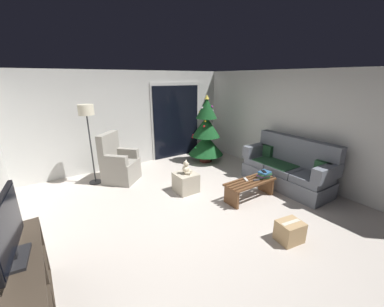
{
  "coord_description": "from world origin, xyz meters",
  "views": [
    {
      "loc": [
        -2.16,
        -3.08,
        2.32
      ],
      "look_at": [
        0.4,
        0.7,
        0.85
      ],
      "focal_mm": 22.12,
      "sensor_mm": 36.0,
      "label": 1
    }
  ],
  "objects_px": {
    "ottoman": "(186,182)",
    "media_shelf": "(22,302)",
    "couch": "(288,169)",
    "armchair": "(119,164)",
    "book_stack": "(264,175)",
    "christmas_tree": "(206,133)",
    "remote_white": "(246,180)",
    "teddy_bear_cream": "(186,168)",
    "cardboard_box_taped_mid_floor": "(290,231)",
    "cell_phone": "(264,171)",
    "television": "(8,230)",
    "coffee_table": "(250,187)",
    "floor_lamp": "(87,118)",
    "remote_graphite": "(257,180)"
  },
  "relations": [
    {
      "from": "cell_phone",
      "to": "teddy_bear_cream",
      "type": "relative_size",
      "value": 0.5
    },
    {
      "from": "christmas_tree",
      "to": "teddy_bear_cream",
      "type": "xyz_separation_m",
      "value": [
        -1.5,
        -1.29,
        -0.31
      ]
    },
    {
      "from": "couch",
      "to": "teddy_bear_cream",
      "type": "xyz_separation_m",
      "value": [
        -2.01,
        1.02,
        0.13
      ]
    },
    {
      "from": "floor_lamp",
      "to": "media_shelf",
      "type": "height_order",
      "value": "floor_lamp"
    },
    {
      "from": "remote_white",
      "to": "ottoman",
      "type": "relative_size",
      "value": 0.35
    },
    {
      "from": "coffee_table",
      "to": "floor_lamp",
      "type": "xyz_separation_m",
      "value": [
        -2.38,
        2.52,
        1.25
      ]
    },
    {
      "from": "television",
      "to": "teddy_bear_cream",
      "type": "distance_m",
      "value": 3.26
    },
    {
      "from": "book_stack",
      "to": "cardboard_box_taped_mid_floor",
      "type": "bearing_deg",
      "value": -124.64
    },
    {
      "from": "book_stack",
      "to": "christmas_tree",
      "type": "height_order",
      "value": "christmas_tree"
    },
    {
      "from": "couch",
      "to": "remote_white",
      "type": "xyz_separation_m",
      "value": [
        -1.18,
        0.12,
        -0.0
      ]
    },
    {
      "from": "television",
      "to": "teddy_bear_cream",
      "type": "xyz_separation_m",
      "value": [
        2.8,
        1.56,
        -0.56
      ]
    },
    {
      "from": "media_shelf",
      "to": "cell_phone",
      "type": "bearing_deg",
      "value": 8.44
    },
    {
      "from": "armchair",
      "to": "remote_white",
      "type": "bearing_deg",
      "value": -51.03
    },
    {
      "from": "armchair",
      "to": "television",
      "type": "distance_m",
      "value": 3.5
    },
    {
      "from": "teddy_bear_cream",
      "to": "cardboard_box_taped_mid_floor",
      "type": "height_order",
      "value": "teddy_bear_cream"
    },
    {
      "from": "book_stack",
      "to": "ottoman",
      "type": "relative_size",
      "value": 0.62
    },
    {
      "from": "coffee_table",
      "to": "christmas_tree",
      "type": "relative_size",
      "value": 0.58
    },
    {
      "from": "remote_white",
      "to": "armchair",
      "type": "relative_size",
      "value": 0.14
    },
    {
      "from": "coffee_table",
      "to": "ottoman",
      "type": "bearing_deg",
      "value": 131.8
    },
    {
      "from": "floor_lamp",
      "to": "book_stack",
      "type": "bearing_deg",
      "value": -43.48
    },
    {
      "from": "media_shelf",
      "to": "television",
      "type": "distance_m",
      "value": 0.72
    },
    {
      "from": "remote_white",
      "to": "teddy_bear_cream",
      "type": "distance_m",
      "value": 1.23
    },
    {
      "from": "television",
      "to": "remote_graphite",
      "type": "bearing_deg",
      "value": 7.93
    },
    {
      "from": "couch",
      "to": "armchair",
      "type": "height_order",
      "value": "armchair"
    },
    {
      "from": "armchair",
      "to": "floor_lamp",
      "type": "relative_size",
      "value": 0.63
    },
    {
      "from": "book_stack",
      "to": "cell_phone",
      "type": "xyz_separation_m",
      "value": [
        -0.01,
        0.01,
        0.07
      ]
    },
    {
      "from": "armchair",
      "to": "media_shelf",
      "type": "bearing_deg",
      "value": -121.89
    },
    {
      "from": "media_shelf",
      "to": "television",
      "type": "bearing_deg",
      "value": 56.87
    },
    {
      "from": "remote_graphite",
      "to": "remote_white",
      "type": "bearing_deg",
      "value": 62.53
    },
    {
      "from": "ottoman",
      "to": "media_shelf",
      "type": "bearing_deg",
      "value": -150.16
    },
    {
      "from": "floor_lamp",
      "to": "ottoman",
      "type": "relative_size",
      "value": 4.05
    },
    {
      "from": "christmas_tree",
      "to": "ottoman",
      "type": "height_order",
      "value": "christmas_tree"
    },
    {
      "from": "remote_white",
      "to": "teddy_bear_cream",
      "type": "height_order",
      "value": "teddy_bear_cream"
    },
    {
      "from": "floor_lamp",
      "to": "television",
      "type": "height_order",
      "value": "floor_lamp"
    },
    {
      "from": "cardboard_box_taped_mid_floor",
      "to": "floor_lamp",
      "type": "bearing_deg",
      "value": 116.77
    },
    {
      "from": "remote_graphite",
      "to": "christmas_tree",
      "type": "bearing_deg",
      "value": -0.31
    },
    {
      "from": "armchair",
      "to": "teddy_bear_cream",
      "type": "height_order",
      "value": "armchair"
    },
    {
      "from": "coffee_table",
      "to": "ottoman",
      "type": "xyz_separation_m",
      "value": [
        -0.88,
        0.98,
        -0.05
      ]
    },
    {
      "from": "floor_lamp",
      "to": "cell_phone",
      "type": "bearing_deg",
      "value": -43.43
    },
    {
      "from": "coffee_table",
      "to": "remote_white",
      "type": "xyz_separation_m",
      "value": [
        -0.04,
        0.08,
        0.14
      ]
    },
    {
      "from": "book_stack",
      "to": "armchair",
      "type": "bearing_deg",
      "value": 132.79
    },
    {
      "from": "couch",
      "to": "cardboard_box_taped_mid_floor",
      "type": "relative_size",
      "value": 4.89
    },
    {
      "from": "floor_lamp",
      "to": "media_shelf",
      "type": "bearing_deg",
      "value": -112.87
    },
    {
      "from": "ottoman",
      "to": "book_stack",
      "type": "bearing_deg",
      "value": -40.32
    },
    {
      "from": "media_shelf",
      "to": "remote_white",
      "type": "bearing_deg",
      "value": 11.08
    },
    {
      "from": "cell_phone",
      "to": "christmas_tree",
      "type": "bearing_deg",
      "value": 112.06
    },
    {
      "from": "christmas_tree",
      "to": "media_shelf",
      "type": "relative_size",
      "value": 1.35
    },
    {
      "from": "ottoman",
      "to": "teddy_bear_cream",
      "type": "xyz_separation_m",
      "value": [
        0.01,
        -0.01,
        0.32
      ]
    },
    {
      "from": "television",
      "to": "ottoman",
      "type": "relative_size",
      "value": 1.9
    },
    {
      "from": "couch",
      "to": "television",
      "type": "xyz_separation_m",
      "value": [
        -4.81,
        -0.54,
        0.69
      ]
    }
  ]
}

